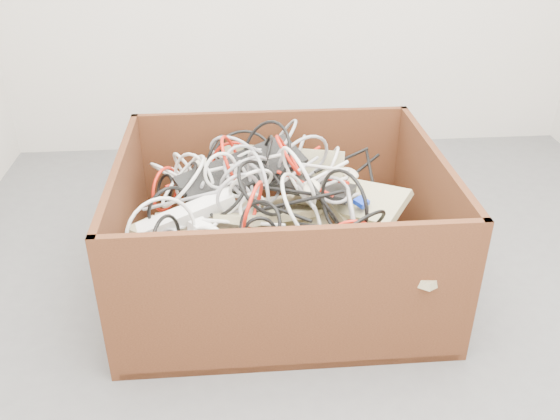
{
  "coord_description": "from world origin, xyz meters",
  "views": [
    {
      "loc": [
        -0.33,
        -1.6,
        1.36
      ],
      "look_at": [
        -0.18,
        0.24,
        0.3
      ],
      "focal_mm": 38.48,
      "sensor_mm": 36.0,
      "label": 1
    }
  ],
  "objects": [
    {
      "name": "cardboard_box",
      "position": [
        -0.2,
        0.22,
        0.14
      ],
      "size": [
        1.1,
        0.92,
        0.51
      ],
      "color": "#3A1C0E",
      "rests_on": "ground"
    },
    {
      "name": "mice_scatter",
      "position": [
        -0.18,
        0.19,
        0.35
      ],
      "size": [
        0.65,
        0.6,
        0.19
      ],
      "color": "beige",
      "rests_on": "keyboard_pile"
    },
    {
      "name": "vga_plug",
      "position": [
        0.1,
        0.2,
        0.34
      ],
      "size": [
        0.06,
        0.06,
        0.03
      ],
      "primitive_type": "cube",
      "rotation": [
        0.09,
        0.14,
        -0.9
      ],
      "color": "#0D2CC5",
      "rests_on": "keyboard_pile"
    },
    {
      "name": "power_strip_right",
      "position": [
        -0.37,
        -0.04,
        0.33
      ],
      "size": [
        0.25,
        0.26,
        0.1
      ],
      "primitive_type": "cube",
      "rotation": [
        -0.1,
        0.17,
        -0.85
      ],
      "color": "white",
      "rests_on": "keyboard_pile"
    },
    {
      "name": "cable_tangle",
      "position": [
        -0.28,
        0.23,
        0.4
      ],
      "size": [
        0.94,
        0.85,
        0.44
      ],
      "color": "silver",
      "rests_on": "keyboard_pile"
    },
    {
      "name": "keyboard_pile",
      "position": [
        -0.13,
        0.23,
        0.28
      ],
      "size": [
        1.06,
        0.81,
        0.36
      ],
      "color": "tan",
      "rests_on": "cardboard_box"
    },
    {
      "name": "power_strip_left",
      "position": [
        -0.5,
        0.13,
        0.36
      ],
      "size": [
        0.34,
        0.14,
        0.14
      ],
      "primitive_type": "cube",
      "rotation": [
        0.14,
        -0.26,
        0.24
      ],
      "color": "white",
      "rests_on": "keyboard_pile"
    },
    {
      "name": "ground",
      "position": [
        0.0,
        0.0,
        0.0
      ],
      "size": [
        3.0,
        3.0,
        0.0
      ],
      "primitive_type": "plane",
      "color": "#4F5052",
      "rests_on": "ground"
    }
  ]
}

